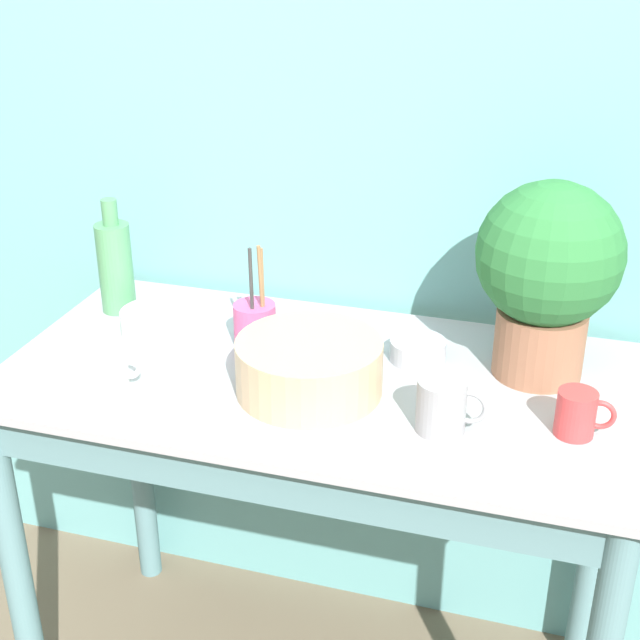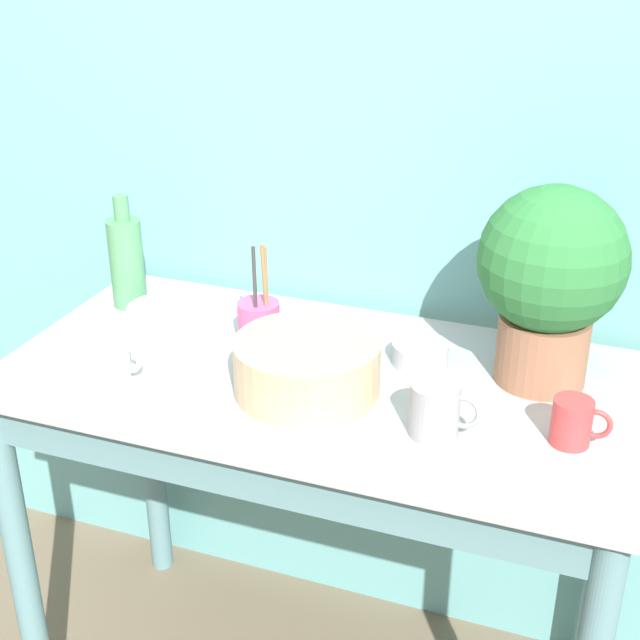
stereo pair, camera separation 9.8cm
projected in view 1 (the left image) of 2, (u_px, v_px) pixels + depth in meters
The scene contains 11 objects.
wall_back at pixel (369, 175), 2.00m from camera, with size 6.00×0.05×2.40m.
counter_table at pixel (317, 458), 1.86m from camera, with size 1.29×0.65×0.89m.
potted_plant at pixel (548, 269), 1.70m from camera, with size 0.28×0.28×0.40m.
bowl_wash_large at pixel (307, 367), 1.71m from camera, with size 0.28×0.28×0.11m.
bottle_tall at pixel (115, 265), 2.03m from camera, with size 0.08×0.08×0.27m.
mug_red at pixel (577, 413), 1.58m from camera, with size 0.11×0.07×0.09m.
mug_grey at pixel (443, 406), 1.59m from camera, with size 0.13×0.09×0.10m.
mug_white at pixel (107, 364), 1.74m from camera, with size 0.12×0.09×0.09m.
bowl_small_enamel_white at pixel (156, 324), 1.94m from camera, with size 0.15×0.15×0.06m.
bowl_small_steel at pixel (418, 350), 1.84m from camera, with size 0.12×0.12×0.04m.
utensil_cup at pixel (255, 324), 1.88m from camera, with size 0.09×0.09×0.24m.
Camera 1 is at (0.45, -1.18, 1.77)m, focal length 50.00 mm.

